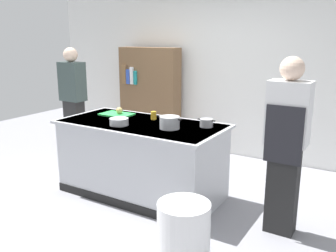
{
  "coord_description": "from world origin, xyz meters",
  "views": [
    {
      "loc": [
        2.44,
        -3.38,
        1.9
      ],
      "look_at": [
        0.25,
        0.2,
        0.85
      ],
      "focal_mm": 38.93,
      "sensor_mm": 36.0,
      "label": 1
    }
  ],
  "objects_px": {
    "person_guest": "(73,100)",
    "bookshelf": "(150,97)",
    "person_chef": "(286,143)",
    "sauce_pan": "(206,123)",
    "mixing_bowl": "(119,122)",
    "trash_bin": "(184,233)",
    "onion": "(119,111)",
    "juice_cup": "(154,116)",
    "stock_pot": "(170,123)"
  },
  "relations": [
    {
      "from": "person_guest",
      "to": "bookshelf",
      "type": "bearing_deg",
      "value": 149.74
    },
    {
      "from": "person_chef",
      "to": "sauce_pan",
      "type": "bearing_deg",
      "value": 87.59
    },
    {
      "from": "mixing_bowl",
      "to": "trash_bin",
      "type": "relative_size",
      "value": 0.4
    },
    {
      "from": "onion",
      "to": "sauce_pan",
      "type": "xyz_separation_m",
      "value": [
        1.21,
        0.03,
        -0.02
      ]
    },
    {
      "from": "sauce_pan",
      "to": "juice_cup",
      "type": "bearing_deg",
      "value": -179.64
    },
    {
      "from": "bookshelf",
      "to": "mixing_bowl",
      "type": "bearing_deg",
      "value": -64.78
    },
    {
      "from": "mixing_bowl",
      "to": "person_chef",
      "type": "relative_size",
      "value": 0.13
    },
    {
      "from": "stock_pot",
      "to": "juice_cup",
      "type": "height_order",
      "value": "stock_pot"
    },
    {
      "from": "trash_bin",
      "to": "bookshelf",
      "type": "distance_m",
      "value": 3.57
    },
    {
      "from": "mixing_bowl",
      "to": "bookshelf",
      "type": "bearing_deg",
      "value": 115.22
    },
    {
      "from": "sauce_pan",
      "to": "onion",
      "type": "bearing_deg",
      "value": -178.41
    },
    {
      "from": "trash_bin",
      "to": "person_guest",
      "type": "distance_m",
      "value": 3.36
    },
    {
      "from": "stock_pot",
      "to": "person_chef",
      "type": "xyz_separation_m",
      "value": [
        1.25,
        0.05,
        -0.05
      ]
    },
    {
      "from": "mixing_bowl",
      "to": "person_chef",
      "type": "distance_m",
      "value": 1.84
    },
    {
      "from": "onion",
      "to": "sauce_pan",
      "type": "relative_size",
      "value": 0.4
    },
    {
      "from": "onion",
      "to": "bookshelf",
      "type": "relative_size",
      "value": 0.05
    },
    {
      "from": "person_chef",
      "to": "person_guest",
      "type": "height_order",
      "value": "same"
    },
    {
      "from": "onion",
      "to": "person_guest",
      "type": "height_order",
      "value": "person_guest"
    },
    {
      "from": "trash_bin",
      "to": "person_guest",
      "type": "bearing_deg",
      "value": 150.82
    },
    {
      "from": "person_chef",
      "to": "onion",
      "type": "bearing_deg",
      "value": 96.13
    },
    {
      "from": "stock_pot",
      "to": "person_chef",
      "type": "height_order",
      "value": "person_chef"
    },
    {
      "from": "juice_cup",
      "to": "stock_pot",
      "type": "bearing_deg",
      "value": -35.11
    },
    {
      "from": "stock_pot",
      "to": "person_guest",
      "type": "relative_size",
      "value": 0.17
    },
    {
      "from": "juice_cup",
      "to": "bookshelf",
      "type": "height_order",
      "value": "bookshelf"
    },
    {
      "from": "stock_pot",
      "to": "trash_bin",
      "type": "bearing_deg",
      "value": -52.71
    },
    {
      "from": "stock_pot",
      "to": "sauce_pan",
      "type": "bearing_deg",
      "value": 42.19
    },
    {
      "from": "juice_cup",
      "to": "onion",
      "type": "bearing_deg",
      "value": -176.7
    },
    {
      "from": "stock_pot",
      "to": "onion",
      "type": "bearing_deg",
      "value": 164.62
    },
    {
      "from": "mixing_bowl",
      "to": "juice_cup",
      "type": "distance_m",
      "value": 0.48
    },
    {
      "from": "juice_cup",
      "to": "person_chef",
      "type": "xyz_separation_m",
      "value": [
        1.64,
        -0.22,
        -0.04
      ]
    },
    {
      "from": "trash_bin",
      "to": "bookshelf",
      "type": "height_order",
      "value": "bookshelf"
    },
    {
      "from": "person_chef",
      "to": "person_guest",
      "type": "bearing_deg",
      "value": 90.35
    },
    {
      "from": "juice_cup",
      "to": "trash_bin",
      "type": "xyz_separation_m",
      "value": [
        1.07,
        -1.17,
        -0.68
      ]
    },
    {
      "from": "onion",
      "to": "mixing_bowl",
      "type": "height_order",
      "value": "onion"
    },
    {
      "from": "juice_cup",
      "to": "person_guest",
      "type": "distance_m",
      "value": 1.86
    },
    {
      "from": "bookshelf",
      "to": "person_chef",
      "type": "bearing_deg",
      "value": -33.05
    },
    {
      "from": "person_guest",
      "to": "stock_pot",
      "type": "bearing_deg",
      "value": 72.34
    },
    {
      "from": "juice_cup",
      "to": "person_guest",
      "type": "relative_size",
      "value": 0.06
    },
    {
      "from": "person_chef",
      "to": "bookshelf",
      "type": "xyz_separation_m",
      "value": [
        -2.78,
        1.81,
        -0.06
      ]
    },
    {
      "from": "onion",
      "to": "stock_pot",
      "type": "height_order",
      "value": "stock_pot"
    },
    {
      "from": "person_chef",
      "to": "bookshelf",
      "type": "distance_m",
      "value": 3.31
    },
    {
      "from": "sauce_pan",
      "to": "person_guest",
      "type": "relative_size",
      "value": 0.12
    },
    {
      "from": "stock_pot",
      "to": "sauce_pan",
      "type": "relative_size",
      "value": 1.35
    },
    {
      "from": "mixing_bowl",
      "to": "juice_cup",
      "type": "relative_size",
      "value": 2.17
    },
    {
      "from": "stock_pot",
      "to": "trash_bin",
      "type": "relative_size",
      "value": 0.53
    },
    {
      "from": "onion",
      "to": "bookshelf",
      "type": "distance_m",
      "value": 1.73
    },
    {
      "from": "person_chef",
      "to": "juice_cup",
      "type": "bearing_deg",
      "value": 93.54
    },
    {
      "from": "mixing_bowl",
      "to": "person_chef",
      "type": "bearing_deg",
      "value": 6.79
    },
    {
      "from": "stock_pot",
      "to": "person_chef",
      "type": "bearing_deg",
      "value": 2.48
    },
    {
      "from": "trash_bin",
      "to": "mixing_bowl",
      "type": "bearing_deg",
      "value": 149.94
    }
  ]
}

